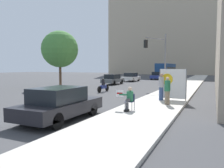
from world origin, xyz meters
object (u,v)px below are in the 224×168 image
at_px(car_on_road_distant, 157,76).
at_px(street_tree_near_curb, 60,49).
at_px(protest_banner, 172,84).
at_px(parked_car_curbside, 60,104).
at_px(city_bus_on_road, 166,70).
at_px(jogger_on_sidewalk, 167,91).
at_px(motorcycle_on_road, 103,86).
at_px(car_on_road_nearest, 113,79).
at_px(seated_protester, 129,98).
at_px(pedestrian_behind, 161,87).
at_px(car_on_road_midblock, 131,77).
at_px(traffic_light_pole, 157,53).

relative_size(car_on_road_distant, street_tree_near_curb, 0.68).
bearing_deg(street_tree_near_curb, protest_banner, -21.57).
bearing_deg(parked_car_curbside, city_bus_on_road, 95.16).
relative_size(jogger_on_sidewalk, protest_banner, 0.78).
bearing_deg(jogger_on_sidewalk, motorcycle_on_road, -29.60).
height_order(car_on_road_nearest, city_bus_on_road, city_bus_on_road).
distance_m(protest_banner, street_tree_near_curb, 14.78).
height_order(seated_protester, pedestrian_behind, pedestrian_behind).
height_order(parked_car_curbside, motorcycle_on_road, parked_car_curbside).
xyz_separation_m(car_on_road_midblock, street_tree_near_curb, (-3.41, -14.20, 3.65)).
distance_m(protest_banner, traffic_light_pole, 8.05).
relative_size(car_on_road_nearest, car_on_road_midblock, 0.94).
bearing_deg(jogger_on_sidewalk, pedestrian_behind, -57.76).
bearing_deg(traffic_light_pole, street_tree_near_curb, -170.36).
relative_size(jogger_on_sidewalk, car_on_road_midblock, 0.36).
bearing_deg(car_on_road_midblock, motorcycle_on_road, -79.21).
relative_size(seated_protester, jogger_on_sidewalk, 0.73).
bearing_deg(city_bus_on_road, car_on_road_midblock, -98.37).
height_order(parked_car_curbside, street_tree_near_curb, street_tree_near_curb).
height_order(seated_protester, car_on_road_midblock, car_on_road_midblock).
distance_m(protest_banner, car_on_road_nearest, 15.79).
bearing_deg(car_on_road_nearest, jogger_on_sidewalk, -54.52).
height_order(protest_banner, street_tree_near_curb, street_tree_near_curb).
bearing_deg(car_on_road_nearest, protest_banner, -50.58).
height_order(protest_banner, parked_car_curbside, protest_banner).
xyz_separation_m(jogger_on_sidewalk, car_on_road_nearest, (-10.05, 14.10, -0.26)).
distance_m(parked_car_curbside, car_on_road_distant, 34.15).
distance_m(car_on_road_nearest, car_on_road_midblock, 7.31).
xyz_separation_m(car_on_road_distant, city_bus_on_road, (-0.20, 9.52, 1.09)).
height_order(car_on_road_midblock, car_on_road_distant, car_on_road_distant).
distance_m(traffic_light_pole, city_bus_on_road, 29.65).
xyz_separation_m(protest_banner, traffic_light_pole, (-2.74, 7.13, 2.55)).
relative_size(traffic_light_pole, street_tree_near_curb, 0.84).
height_order(car_on_road_distant, city_bus_on_road, city_bus_on_road).
height_order(seated_protester, traffic_light_pole, traffic_light_pole).
xyz_separation_m(jogger_on_sidewalk, pedestrian_behind, (-0.69, 1.52, 0.09)).
bearing_deg(protest_banner, motorcycle_on_road, 153.59).
bearing_deg(car_on_road_midblock, parked_car_curbside, -76.51).
height_order(traffic_light_pole, parked_car_curbside, traffic_light_pole).
bearing_deg(street_tree_near_curb, traffic_light_pole, 9.64).
relative_size(seated_protester, city_bus_on_road, 0.10).
bearing_deg(city_bus_on_road, protest_banner, -78.26).
height_order(parked_car_curbside, car_on_road_midblock, parked_car_curbside).
bearing_deg(protest_banner, street_tree_near_curb, 158.43).
height_order(seated_protester, street_tree_near_curb, street_tree_near_curb).
xyz_separation_m(seated_protester, parked_car_curbside, (-2.23, -2.67, -0.04)).
xyz_separation_m(parked_car_curbside, city_bus_on_road, (-3.92, 43.46, 1.10)).
relative_size(traffic_light_pole, parked_car_curbside, 1.25).
height_order(jogger_on_sidewalk, traffic_light_pole, traffic_light_pole).
distance_m(pedestrian_behind, street_tree_near_curb, 14.38).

